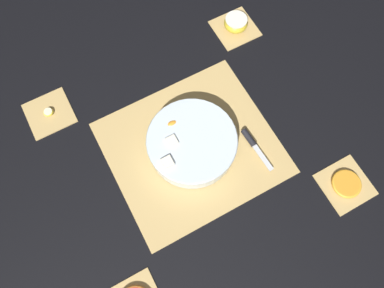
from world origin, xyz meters
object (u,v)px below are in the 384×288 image
(fruit_salad_bowl, at_px, (192,143))
(orange_slice_whole, at_px, (347,184))
(paring_knife, at_px, (250,140))
(apple_half, at_px, (236,23))
(banana_coin_single, at_px, (48,112))

(fruit_salad_bowl, bearing_deg, orange_slice_whole, 137.20)
(paring_knife, bearing_deg, orange_slice_whole, 125.16)
(paring_knife, bearing_deg, apple_half, -114.65)
(paring_knife, distance_m, orange_slice_whole, 0.29)
(paring_knife, relative_size, banana_coin_single, 4.84)
(apple_half, relative_size, banana_coin_single, 2.60)
(banana_coin_single, bearing_deg, apple_half, -180.00)
(orange_slice_whole, bearing_deg, apple_half, -90.00)
(paring_knife, xyz_separation_m, apple_half, (-0.17, -0.36, 0.01))
(fruit_salad_bowl, height_order, apple_half, fruit_salad_bowl)
(paring_knife, distance_m, apple_half, 0.40)
(fruit_salad_bowl, distance_m, paring_knife, 0.17)
(fruit_salad_bowl, relative_size, banana_coin_single, 8.64)
(banana_coin_single, bearing_deg, paring_knife, 142.87)
(paring_knife, bearing_deg, fruit_salad_bowl, -21.91)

